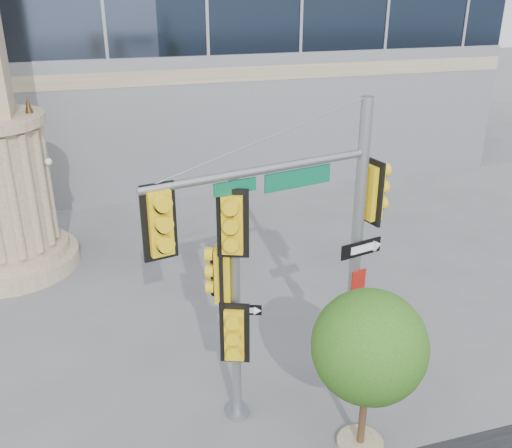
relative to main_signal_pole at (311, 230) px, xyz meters
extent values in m
plane|color=#545456|center=(-1.09, -0.17, -4.20)|extent=(120.00, 120.00, 0.00)
cylinder|color=gray|center=(-7.09, 8.83, -3.95)|extent=(4.40, 4.40, 0.50)
cylinder|color=gray|center=(-7.09, 8.83, -3.55)|extent=(3.80, 3.80, 0.30)
cone|color=#472D14|center=(-5.79, 8.83, 1.15)|extent=(0.24, 0.24, 0.50)
cylinder|color=slate|center=(1.19, 0.26, -4.13)|extent=(0.63, 0.63, 0.14)
cylinder|color=slate|center=(1.19, 0.26, -0.81)|extent=(0.25, 0.25, 6.77)
cylinder|color=slate|center=(-1.12, -0.24, 1.45)|extent=(4.67, 1.17, 0.16)
cube|color=#0B5D3D|center=(-0.35, -0.10, 1.17)|extent=(1.44, 0.36, 0.36)
cube|color=yellow|center=(-3.11, -0.68, 0.83)|extent=(0.67, 0.44, 1.41)
cube|color=yellow|center=(1.50, 0.33, 0.54)|extent=(0.44, 0.67, 1.41)
cube|color=black|center=(1.23, 0.11, -0.64)|extent=(1.02, 0.26, 0.34)
cube|color=#A2160E|center=(1.23, 0.11, -1.43)|extent=(0.36, 0.11, 0.52)
cylinder|color=slate|center=(-1.64, -0.17, -4.13)|extent=(0.53, 0.53, 0.13)
cylinder|color=slate|center=(-1.64, -0.17, -1.46)|extent=(0.20, 0.20, 5.48)
cube|color=yellow|center=(-1.73, -0.40, 0.51)|extent=(0.67, 0.50, 1.37)
cube|color=yellow|center=(-1.86, -0.08, -0.69)|extent=(0.50, 0.67, 1.37)
cube|color=yellow|center=(-1.73, -0.40, -1.90)|extent=(0.67, 0.50, 1.37)
cube|color=black|center=(-1.50, -0.36, -1.40)|extent=(0.65, 0.27, 0.22)
cylinder|color=gray|center=(0.56, -1.77, -4.14)|extent=(0.96, 0.96, 0.11)
cylinder|color=#382314|center=(0.56, -1.77, -3.24)|extent=(0.15, 0.15, 1.92)
sphere|color=#1F5112|center=(0.56, -1.77, -1.75)|extent=(2.24, 2.24, 2.24)
sphere|color=#1F5112|center=(1.04, -1.51, -2.07)|extent=(1.38, 1.38, 1.38)
sphere|color=#1F5112|center=(0.19, -2.04, -2.02)|extent=(1.17, 1.17, 1.17)
camera|label=1|loc=(-4.07, -9.81, 4.69)|focal=40.00mm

